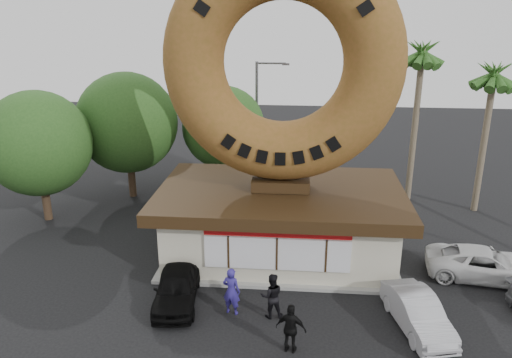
{
  "coord_description": "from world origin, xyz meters",
  "views": [
    {
      "loc": [
        0.81,
        -15.4,
        11.05
      ],
      "look_at": [
        -0.96,
        4.0,
        4.41
      ],
      "focal_mm": 35.0,
      "sensor_mm": 36.0,
      "label": 1
    }
  ],
  "objects": [
    {
      "name": "donut_shop",
      "position": [
        0.0,
        5.98,
        1.77
      ],
      "size": [
        11.2,
        7.2,
        3.8
      ],
      "color": "beige",
      "rests_on": "ground"
    },
    {
      "name": "person_right",
      "position": [
        0.69,
        -1.14,
        0.9
      ],
      "size": [
        1.13,
        0.66,
        1.8
      ],
      "primitive_type": "imported",
      "rotation": [
        0.0,
        0.0,
        2.92
      ],
      "color": "black",
      "rests_on": "ground"
    },
    {
      "name": "palm_near",
      "position": [
        7.5,
        14.0,
        8.41
      ],
      "size": [
        2.6,
        2.6,
        9.75
      ],
      "color": "#726651",
      "rests_on": "ground"
    },
    {
      "name": "palm_far",
      "position": [
        11.0,
        12.5,
        7.48
      ],
      "size": [
        2.6,
        2.6,
        8.75
      ],
      "color": "#726651",
      "rests_on": "ground"
    },
    {
      "name": "person_center",
      "position": [
        -0.08,
        0.82,
        0.9
      ],
      "size": [
        0.97,
        0.82,
        1.79
      ],
      "primitive_type": "imported",
      "rotation": [
        0.0,
        0.0,
        3.31
      ],
      "color": "black",
      "rests_on": "ground"
    },
    {
      "name": "street_lamp",
      "position": [
        -1.86,
        16.0,
        4.48
      ],
      "size": [
        2.11,
        0.2,
        8.0
      ],
      "color": "#59595E",
      "rests_on": "ground"
    },
    {
      "name": "car_black",
      "position": [
        -3.87,
        1.47,
        0.69
      ],
      "size": [
        2.07,
        4.2,
        1.38
      ],
      "primitive_type": "imported",
      "rotation": [
        0.0,
        0.0,
        0.11
      ],
      "color": "black",
      "rests_on": "ground"
    },
    {
      "name": "car_white",
      "position": [
        8.87,
        4.53,
        0.67
      ],
      "size": [
        5.11,
        2.91,
        1.35
      ],
      "primitive_type": "imported",
      "rotation": [
        0.0,
        0.0,
        1.42
      ],
      "color": "silver",
      "rests_on": "ground"
    },
    {
      "name": "car_silver",
      "position": [
        5.23,
        0.58,
        0.65
      ],
      "size": [
        2.22,
        4.14,
        1.29
      ],
      "primitive_type": "imported",
      "rotation": [
        0.0,
        0.0,
        0.23
      ],
      "color": "#A4A4A9",
      "rests_on": "ground"
    },
    {
      "name": "ground",
      "position": [
        0.0,
        0.0,
        0.0
      ],
      "size": [
        90.0,
        90.0,
        0.0
      ],
      "primitive_type": "plane",
      "color": "black",
      "rests_on": "ground"
    },
    {
      "name": "tree_far",
      "position": [
        -13.0,
        9.0,
        4.33
      ],
      "size": [
        5.6,
        5.6,
        7.14
      ],
      "color": "#473321",
      "rests_on": "ground"
    },
    {
      "name": "person_left",
      "position": [
        -1.61,
        0.92,
        0.95
      ],
      "size": [
        0.79,
        0.62,
        1.91
      ],
      "primitive_type": "imported",
      "rotation": [
        0.0,
        0.0,
        2.87
      ],
      "color": "navy",
      "rests_on": "ground"
    },
    {
      "name": "tree_mid",
      "position": [
        -4.0,
        15.0,
        4.02
      ],
      "size": [
        5.2,
        5.2,
        6.63
      ],
      "color": "#473321",
      "rests_on": "ground"
    },
    {
      "name": "giant_donut",
      "position": [
        0.0,
        6.0,
        8.91
      ],
      "size": [
        10.23,
        2.61,
        10.23
      ],
      "primitive_type": "torus",
      "rotation": [
        1.57,
        0.0,
        0.0
      ],
      "color": "brown",
      "rests_on": "donut_shop"
    },
    {
      "name": "tree_west",
      "position": [
        -9.5,
        13.0,
        4.64
      ],
      "size": [
        6.0,
        6.0,
        7.65
      ],
      "color": "#473321",
      "rests_on": "ground"
    }
  ]
}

